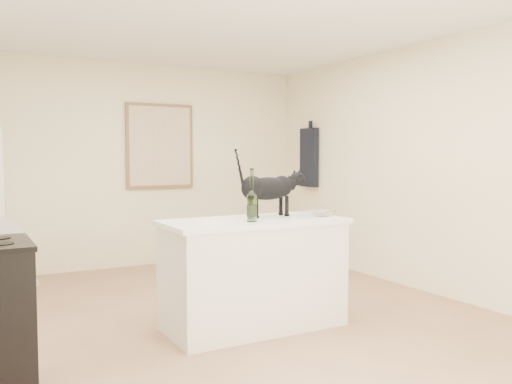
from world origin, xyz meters
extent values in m
plane|color=#A67B58|center=(0.00, 0.00, 0.00)|extent=(5.50, 5.50, 0.00)
plane|color=white|center=(0.00, 0.00, 2.60)|extent=(5.50, 5.50, 0.00)
plane|color=#F9E9C1|center=(0.00, 2.75, 1.30)|extent=(4.50, 0.00, 4.50)
plane|color=#F9E9C1|center=(2.25, 0.00, 1.30)|extent=(0.00, 5.50, 5.50)
cube|color=white|center=(0.10, -0.20, 0.43)|extent=(1.44, 0.67, 0.86)
cube|color=white|center=(0.10, -0.20, 0.88)|extent=(1.50, 0.70, 0.04)
cube|color=brown|center=(0.30, 2.72, 1.55)|extent=(0.90, 0.03, 1.10)
cube|color=beige|center=(0.30, 2.70, 1.55)|extent=(0.82, 0.00, 1.02)
cube|color=black|center=(2.19, 2.05, 1.40)|extent=(0.08, 0.34, 0.80)
cylinder|color=#2C5622|center=(0.01, -0.33, 1.09)|extent=(0.08, 0.08, 0.37)
imported|color=white|center=(0.73, -0.29, 0.93)|extent=(0.28, 0.28, 0.05)
cube|color=silver|center=(-1.60, 2.40, 1.29)|extent=(0.03, 0.12, 0.16)
camera|label=1|loc=(-2.00, -4.06, 1.41)|focal=37.80mm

